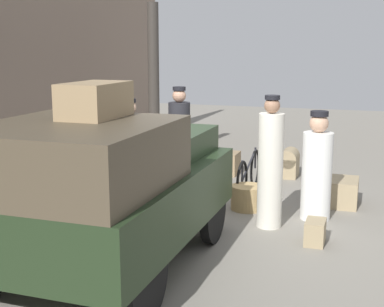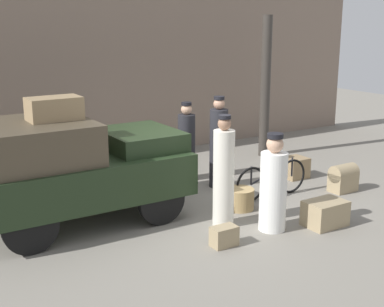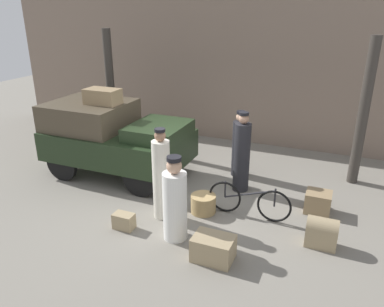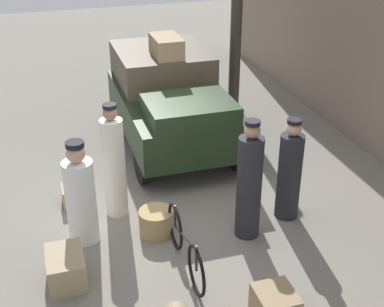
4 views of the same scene
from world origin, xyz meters
name	(u,v)px [view 4 (image 4 of 4)]	position (x,y,z in m)	size (l,w,h in m)	color
ground_plane	(177,201)	(0.00, 0.00, 0.00)	(30.00, 30.00, 0.00)	gray
canopy_pillar_left	(236,38)	(-3.23, 2.22, 1.71)	(0.24, 0.24, 3.41)	#38332D
truck	(170,99)	(-2.01, 0.44, 1.00)	(3.49, 1.88, 1.78)	black
bicycle	(185,246)	(1.66, -0.34, 0.35)	(1.69, 0.04, 0.72)	black
wicker_basket	(156,222)	(0.76, -0.53, 0.19)	(0.52, 0.52, 0.38)	tan
porter_with_bicycle	(81,198)	(0.62, -1.58, 0.72)	(0.44, 0.44, 1.60)	white
porter_carrying_trunk	(114,165)	(0.06, -1.00, 0.86)	(0.35, 0.35, 1.86)	silver
conductor_in_dark_uniform	(289,173)	(0.91, 1.54, 0.76)	(0.36, 0.36, 1.66)	#232328
porter_lifting_near_truck	(249,184)	(1.18, 0.76, 0.86)	(0.36, 0.36, 1.85)	#232328
trunk_wicker_pale	(275,307)	(2.93, 0.40, 0.22)	(0.51, 0.47, 0.44)	#937A56
trunk_large_brown	(66,268)	(1.47, -1.92, 0.21)	(0.68, 0.49, 0.42)	#9E8966
suitcase_tan_flat	(70,196)	(-0.42, -1.69, 0.15)	(0.40, 0.25, 0.31)	#9E8966
trunk_on_truck_roof	(166,46)	(-2.22, 0.44, 1.96)	(0.83, 0.49, 0.36)	#937A56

